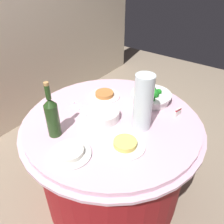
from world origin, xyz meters
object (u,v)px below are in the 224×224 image
at_px(plate_stack, 103,115).
at_px(label_placard_front, 178,112).
at_px(food_plate_peanuts, 104,95).
at_px(serving_tongs, 80,107).
at_px(broccoli_bowl, 151,96).
at_px(decorative_fruit_vase, 143,104).
at_px(wine_bottle, 52,116).
at_px(food_plate_noodles, 125,145).
at_px(food_plate_rice, 70,153).

bearing_deg(plate_stack, label_placard_front, -50.34).
relative_size(food_plate_peanuts, label_placard_front, 4.00).
height_order(serving_tongs, label_placard_front, label_placard_front).
bearing_deg(plate_stack, serving_tongs, 87.19).
bearing_deg(broccoli_bowl, decorative_fruit_vase, -163.24).
bearing_deg(broccoli_bowl, wine_bottle, 156.58).
height_order(wine_bottle, food_plate_noodles, wine_bottle).
distance_m(serving_tongs, label_placard_front, 0.65).
bearing_deg(broccoli_bowl, food_plate_noodles, -167.90).
xyz_separation_m(decorative_fruit_vase, food_plate_peanuts, (0.14, 0.39, -0.15)).
bearing_deg(food_plate_noodles, food_plate_rice, 138.24).
bearing_deg(broccoli_bowl, label_placard_front, -103.59).
bearing_deg(label_placard_front, plate_stack, 129.66).
relative_size(food_plate_rice, label_placard_front, 4.00).
relative_size(food_plate_rice, food_plate_peanuts, 1.00).
bearing_deg(serving_tongs, broccoli_bowl, -44.90).
distance_m(decorative_fruit_vase, food_plate_noodles, 0.25).
height_order(plate_stack, food_plate_rice, plate_stack).
bearing_deg(food_plate_rice, serving_tongs, 35.93).
distance_m(broccoli_bowl, food_plate_noodles, 0.50).
xyz_separation_m(broccoli_bowl, serving_tongs, (-0.35, 0.35, -0.04)).
distance_m(broccoli_bowl, decorative_fruit_vase, 0.32).
relative_size(decorative_fruit_vase, label_placard_front, 6.18).
distance_m(food_plate_noodles, label_placard_front, 0.45).
xyz_separation_m(food_plate_noodles, label_placard_front, (0.44, -0.12, 0.02)).
distance_m(serving_tongs, food_plate_noodles, 0.48).
relative_size(wine_bottle, decorative_fruit_vase, 0.99).
distance_m(plate_stack, serving_tongs, 0.20).
relative_size(decorative_fruit_vase, food_plate_peanuts, 1.55).
xyz_separation_m(decorative_fruit_vase, label_placard_front, (0.23, -0.13, -0.13)).
distance_m(wine_bottle, food_plate_rice, 0.23).
bearing_deg(food_plate_peanuts, wine_bottle, -177.36).
bearing_deg(serving_tongs, wine_bottle, -166.08).
relative_size(broccoli_bowl, food_plate_peanuts, 1.27).
distance_m(plate_stack, food_plate_noodles, 0.29).
height_order(broccoli_bowl, food_plate_rice, broccoli_bowl).
xyz_separation_m(plate_stack, label_placard_front, (0.31, -0.37, 0.00)).
height_order(plate_stack, food_plate_noodles, plate_stack).
xyz_separation_m(broccoli_bowl, food_plate_peanuts, (-0.15, 0.30, -0.03)).
bearing_deg(food_plate_rice, wine_bottle, 69.93).
distance_m(serving_tongs, food_plate_rice, 0.44).
bearing_deg(label_placard_front, food_plate_rice, 154.68).
bearing_deg(broccoli_bowl, food_plate_rice, 172.81).
distance_m(decorative_fruit_vase, food_plate_peanuts, 0.44).
distance_m(food_plate_noodles, food_plate_rice, 0.29).
xyz_separation_m(decorative_fruit_vase, food_plate_rice, (-0.42, 0.18, -0.15)).
bearing_deg(label_placard_front, wine_bottle, 139.68).
xyz_separation_m(wine_bottle, decorative_fruit_vase, (0.35, -0.36, 0.03)).
bearing_deg(decorative_fruit_vase, food_plate_peanuts, 69.88).
height_order(wine_bottle, food_plate_peanuts, wine_bottle).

